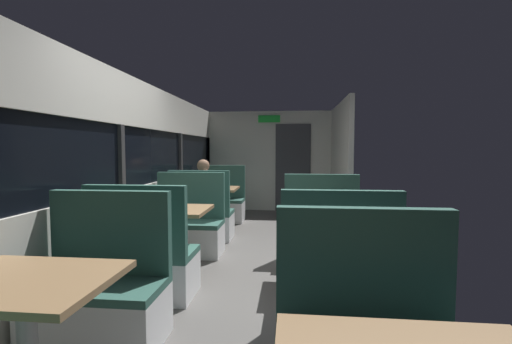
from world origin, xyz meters
TOP-DOWN VIEW (x-y plane):
  - ground_plane at (0.00, 0.00)m, footprint 3.30×9.20m
  - carriage_window_panel_left at (-1.45, 0.00)m, footprint 0.09×8.48m
  - carriage_end_bulkhead at (0.06, 4.19)m, footprint 2.90×0.11m
  - carriage_aisle_panel_right at (1.45, 3.00)m, footprint 0.08×2.40m
  - dining_table_near_window at (-0.89, -2.09)m, footprint 0.90×0.70m
  - bench_near_window_facing_entry at (-0.89, -1.39)m, footprint 0.95×0.50m
  - dining_table_mid_window at (-0.89, 0.06)m, footprint 0.90×0.70m
  - bench_mid_window_facing_end at (-0.89, -0.64)m, footprint 0.95×0.50m
  - bench_mid_window_facing_entry at (-0.89, 0.76)m, footprint 0.95×0.50m
  - dining_table_far_window at (-0.89, 2.21)m, footprint 0.90×0.70m
  - bench_far_window_facing_end at (-0.89, 1.51)m, footprint 0.95×0.50m
  - bench_far_window_facing_entry at (-0.89, 2.91)m, footprint 0.95×0.50m
  - dining_table_rear_aisle at (0.89, -0.14)m, footprint 0.90×0.70m
  - bench_rear_aisle_facing_end at (0.89, -0.84)m, footprint 0.95×0.50m
  - bench_rear_aisle_facing_entry at (0.89, 0.56)m, footprint 0.95×0.50m
  - seated_passenger at (-0.89, 1.58)m, footprint 0.47×0.55m

SIDE VIEW (x-z plane):
  - ground_plane at x=0.00m, z-range -0.02..0.00m
  - bench_near_window_facing_entry at x=-0.89m, z-range -0.22..0.88m
  - bench_mid_window_facing_end at x=-0.89m, z-range -0.22..0.88m
  - bench_mid_window_facing_entry at x=-0.89m, z-range -0.22..0.88m
  - bench_far_window_facing_end at x=-0.89m, z-range -0.22..0.88m
  - bench_far_window_facing_entry at x=-0.89m, z-range -0.22..0.88m
  - bench_rear_aisle_facing_end at x=0.89m, z-range -0.22..0.88m
  - bench_rear_aisle_facing_entry at x=0.89m, z-range -0.22..0.88m
  - seated_passenger at x=-0.89m, z-range -0.09..1.17m
  - dining_table_near_window at x=-0.89m, z-range 0.27..1.01m
  - dining_table_mid_window at x=-0.89m, z-range 0.27..1.01m
  - dining_table_far_window at x=-0.89m, z-range 0.27..1.01m
  - dining_table_rear_aisle at x=0.89m, z-range 0.27..1.01m
  - carriage_window_panel_left at x=-1.45m, z-range -0.04..2.26m
  - carriage_end_bulkhead at x=0.06m, z-range -0.01..2.29m
  - carriage_aisle_panel_right at x=1.45m, z-range 0.00..2.30m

